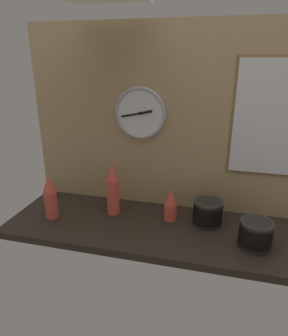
% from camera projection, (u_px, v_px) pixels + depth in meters
% --- Properties ---
extents(ground_plane, '(1.60, 0.56, 0.04)m').
position_uv_depth(ground_plane, '(153.00, 227.00, 1.65)').
color(ground_plane, black).
extents(wall_tiled_back, '(1.60, 0.03, 1.05)m').
position_uv_depth(wall_tiled_back, '(164.00, 120.00, 1.70)').
color(wall_tiled_back, tan).
rests_on(wall_tiled_back, ground_plane).
extents(cup_stack_center_left, '(0.07, 0.07, 0.31)m').
position_uv_depth(cup_stack_center_left, '(113.00, 189.00, 1.72)').
color(cup_stack_center_left, '#DB4C3D').
rests_on(cup_stack_center_left, ground_plane).
extents(cup_stack_center_right, '(0.07, 0.07, 0.19)m').
position_uv_depth(cup_stack_center_right, '(171.00, 204.00, 1.67)').
color(cup_stack_center_right, '#DB4C3D').
rests_on(cup_stack_center_right, ground_plane).
extents(cup_stack_far_left, '(0.07, 0.07, 0.26)m').
position_uv_depth(cup_stack_far_left, '(50.00, 197.00, 1.68)').
color(cup_stack_far_left, '#DB4C3D').
rests_on(cup_stack_far_left, ground_plane).
extents(bowl_stack_far_right, '(0.16, 0.16, 0.14)m').
position_uv_depth(bowl_stack_far_right, '(256.00, 233.00, 1.43)').
color(bowl_stack_far_right, black).
rests_on(bowl_stack_far_right, ground_plane).
extents(bowl_stack_right, '(0.16, 0.16, 0.14)m').
position_uv_depth(bowl_stack_right, '(208.00, 212.00, 1.63)').
color(bowl_stack_right, black).
rests_on(bowl_stack_right, ground_plane).
extents(wall_clock, '(0.30, 0.03, 0.30)m').
position_uv_depth(wall_clock, '(140.00, 113.00, 1.69)').
color(wall_clock, white).
extents(menu_board, '(0.40, 0.01, 0.62)m').
position_uv_depth(menu_board, '(271.00, 119.00, 1.54)').
color(menu_board, olive).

